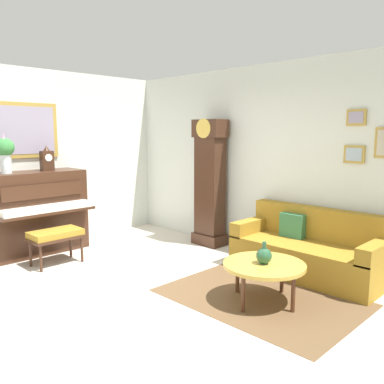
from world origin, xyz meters
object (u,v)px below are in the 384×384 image
(piano, at_px, (36,212))
(mantel_clock, at_px, (47,159))
(coffee_table, at_px, (264,266))
(piano_bench, at_px, (56,236))
(green_jug, at_px, (264,256))
(grandfather_clock, at_px, (210,186))
(couch, at_px, (309,250))
(flower_vase, at_px, (5,151))

(piano, relative_size, mantel_clock, 3.79)
(piano, xyz_separation_m, coffee_table, (3.51, 0.93, -0.22))
(piano_bench, relative_size, green_jug, 2.92)
(piano, xyz_separation_m, grandfather_clock, (1.56, 2.19, 0.34))
(piano_bench, distance_m, coffee_table, 2.94)
(piano_bench, relative_size, grandfather_clock, 0.34)
(piano_bench, height_order, green_jug, green_jug)
(coffee_table, height_order, green_jug, green_jug)
(couch, xyz_separation_m, coffee_table, (0.10, -1.13, 0.09))
(mantel_clock, bearing_deg, flower_vase, -90.05)
(coffee_table, relative_size, flower_vase, 1.52)
(grandfather_clock, bearing_deg, flower_vase, -121.10)
(piano_bench, distance_m, green_jug, 2.94)
(couch, distance_m, green_jug, 1.17)
(couch, height_order, flower_vase, flower_vase)
(piano_bench, height_order, mantel_clock, mantel_clock)
(piano, xyz_separation_m, couch, (3.41, 2.06, -0.31))
(piano_bench, bearing_deg, green_jug, 19.22)
(couch, bearing_deg, coffee_table, -85.06)
(piano, bearing_deg, green_jug, 14.51)
(coffee_table, bearing_deg, green_jug, -74.17)
(green_jug, bearing_deg, coffee_table, 105.83)
(piano, distance_m, flower_vase, 1.01)
(flower_vase, relative_size, green_jug, 2.42)
(couch, bearing_deg, flower_vase, -144.31)
(flower_vase, bearing_deg, couch, 35.69)
(piano_bench, bearing_deg, grandfather_clock, 69.89)
(piano_bench, relative_size, mantel_clock, 1.84)
(piano, bearing_deg, piano_bench, -4.63)
(coffee_table, distance_m, mantel_clock, 3.72)
(coffee_table, xyz_separation_m, mantel_clock, (-3.50, -0.71, 1.01))
(piano, relative_size, piano_bench, 2.06)
(flower_vase, distance_m, green_jug, 3.88)
(couch, relative_size, flower_vase, 3.28)
(coffee_table, bearing_deg, grandfather_clock, 147.06)
(grandfather_clock, relative_size, flower_vase, 3.50)
(green_jug, bearing_deg, piano_bench, -160.78)
(piano_bench, distance_m, grandfather_clock, 2.46)
(piano, distance_m, piano_bench, 0.77)
(grandfather_clock, bearing_deg, mantel_clock, -128.27)
(grandfather_clock, distance_m, mantel_clock, 2.55)
(piano, bearing_deg, grandfather_clock, 54.55)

